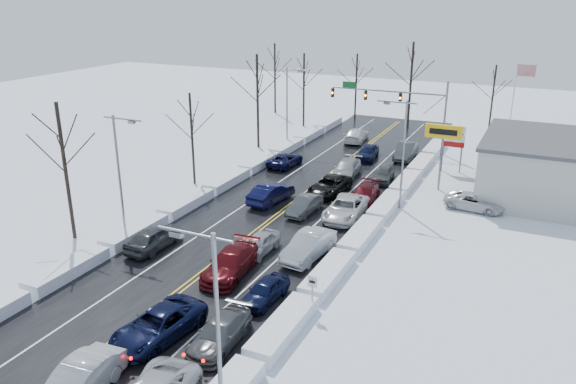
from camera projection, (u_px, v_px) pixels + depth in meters
The scene contains 42 objects.
ground at pixel (252, 235), 41.57m from camera, with size 160.00×160.00×0.00m, color silver.
road_surface at pixel (265, 225), 43.27m from camera, with size 14.00×84.00×0.01m, color black.
snow_bank_left at pixel (183, 210), 46.32m from camera, with size 1.59×72.00×0.80m, color white.
snow_bank_right at pixel (359, 243), 40.22m from camera, with size 1.59×72.00×0.80m, color white.
traffic_signal_mast at pixel (400, 101), 62.15m from camera, with size 13.28×0.39×8.00m.
tires_plus_sign at pixel (443, 136), 49.28m from camera, with size 3.20×0.34×6.00m.
used_vehicles_sign at pixel (453, 139), 54.96m from camera, with size 2.20×0.22×4.65m.
speed_limit_sign at pixel (312, 288), 30.92m from camera, with size 0.55×0.09×2.35m.
flagpole at pixel (514, 103), 59.01m from camera, with size 1.87×1.20×10.00m.
streetlight_se at pixel (213, 322), 21.13m from camera, with size 3.20×0.25×9.00m.
streetlight_ne at pixel (401, 146), 44.95m from camera, with size 3.20×0.25×9.00m.
streetlight_sw at pixel (120, 167), 39.69m from camera, with size 3.20×0.25×9.00m.
streetlight_nw at pixel (289, 100), 63.52m from camera, with size 3.20×0.25×9.00m.
tree_left_b at pixel (62, 145), 38.71m from camera, with size 4.00×4.00×10.00m.
tree_left_c at pixel (191, 121), 50.58m from camera, with size 3.40×3.40×8.50m.
tree_left_d at pixel (257, 83), 62.30m from camera, with size 4.20×4.20×10.50m.
tree_left_e at pixel (304, 76), 72.58m from camera, with size 3.80×3.80×9.50m.
tree_far_a at pixel (275, 65), 80.46m from camera, with size 4.00×4.00×10.00m.
tree_far_b at pixel (357, 74), 76.73m from camera, with size 3.60×3.60×9.00m.
tree_far_c at pixel (412, 69), 71.35m from camera, with size 4.40×4.40×11.00m.
tree_far_d at pixel (494, 86), 69.21m from camera, with size 3.40×3.40×8.50m.
queued_car_2 at pixel (159, 338), 29.25m from camera, with size 2.58×5.59×1.55m, color black.
queued_car_3 at pixel (231, 274), 35.77m from camera, with size 2.25×5.55×1.61m, color #4B0A0E.
queued_car_4 at pixel (259, 253), 38.72m from camera, with size 1.63×4.04×1.38m, color #A8ABB0.
queued_car_5 at pixel (304, 213), 45.58m from camera, with size 1.47×4.21×1.39m, color #3D4042.
queued_car_6 at pixel (329, 193), 50.04m from camera, with size 2.49×5.40×1.50m, color black.
queued_car_7 at pixel (346, 176), 54.62m from camera, with size 2.17×5.33×1.55m, color #96989D.
queued_car_8 at pixel (367, 159), 60.21m from camera, with size 1.83×4.56×1.55m, color black.
queued_car_11 at pixel (220, 344), 28.70m from camera, with size 1.92×4.72×1.37m, color #45494B.
queued_car_12 at pixel (265, 301), 32.73m from camera, with size 1.57×3.89×1.33m, color black.
queued_car_13 at pixel (308, 257), 38.08m from camera, with size 1.80×5.16×1.70m, color #ACAFB4.
queued_car_14 at pixel (345, 217), 44.73m from camera, with size 2.66×5.76×1.60m, color silver.
queued_car_15 at pixel (364, 202), 47.97m from camera, with size 2.01×4.94×1.43m, color #46090F.
queued_car_16 at pixel (383, 181), 53.26m from camera, with size 1.72×4.27×1.45m, color #414446.
queued_car_17 at pixel (405, 158), 60.40m from camera, with size 1.81×5.18×1.71m, color #3F4245.
oncoming_car_0 at pixel (271, 202), 47.92m from camera, with size 1.76×5.05×1.66m, color black.
oncoming_car_1 at pixel (285, 166), 57.81m from camera, with size 2.23×4.83×1.34m, color black.
oncoming_car_2 at pixel (356, 141), 67.18m from camera, with size 2.20×5.42×1.57m, color white.
oncoming_car_3 at pixel (155, 248), 39.40m from camera, with size 1.93×4.80×1.64m, color #383A3D.
parked_car_0 at pixel (474, 209), 46.36m from camera, with size 2.24×4.85×1.35m, color silver.
parked_car_1 at pixel (515, 197), 49.04m from camera, with size 2.17×5.34×1.55m, color #450B09.
parked_car_2 at pixel (497, 174), 55.33m from camera, with size 1.74×4.32×1.47m, color black.
Camera 1 is at (18.62, -33.27, 17.08)m, focal length 35.00 mm.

